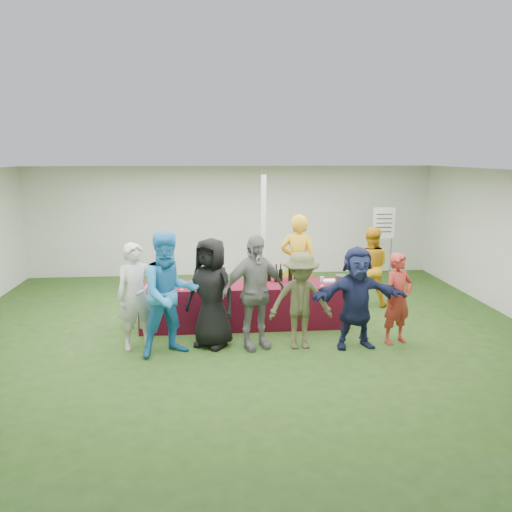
{
  "coord_description": "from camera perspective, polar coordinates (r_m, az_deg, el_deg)",
  "views": [
    {
      "loc": [
        -0.5,
        -8.31,
        2.98
      ],
      "look_at": [
        0.25,
        0.1,
        1.25
      ],
      "focal_mm": 35.0,
      "sensor_mm": 36.0,
      "label": 1
    }
  ],
  "objects": [
    {
      "name": "ground",
      "position": [
        8.84,
        -1.6,
        -8.13
      ],
      "size": [
        60.0,
        60.0,
        0.0
      ],
      "primitive_type": "plane",
      "color": "#284719",
      "rests_on": "ground"
    },
    {
      "name": "tent",
      "position": [
        9.7,
        0.87,
        1.9
      ],
      "size": [
        10.0,
        10.0,
        10.0
      ],
      "color": "white",
      "rests_on": "ground"
    },
    {
      "name": "serving_table",
      "position": [
        8.82,
        -1.3,
        -5.6
      ],
      "size": [
        3.6,
        0.8,
        0.75
      ],
      "primitive_type": "cube",
      "color": "#570C1B",
      "rests_on": "ground"
    },
    {
      "name": "wine_bottles",
      "position": [
        8.88,
        2.66,
        -2.17
      ],
      "size": [
        0.67,
        0.16,
        0.32
      ],
      "color": "black",
      "rests_on": "serving_table"
    },
    {
      "name": "wine_glasses",
      "position": [
        8.42,
        -3.98,
        -3.03
      ],
      "size": [
        2.75,
        0.14,
        0.16
      ],
      "color": "silver",
      "rests_on": "serving_table"
    },
    {
      "name": "water_bottle",
      "position": [
        8.77,
        -0.48,
        -2.44
      ],
      "size": [
        0.07,
        0.07,
        0.23
      ],
      "color": "silver",
      "rests_on": "serving_table"
    },
    {
      "name": "bar_towel",
      "position": [
        8.99,
        8.44,
        -2.82
      ],
      "size": [
        0.25,
        0.18,
        0.03
      ],
      "primitive_type": "cube",
      "color": "white",
      "rests_on": "serving_table"
    },
    {
      "name": "dump_bucket",
      "position": [
        8.75,
        9.73,
        -2.75
      ],
      "size": [
        0.22,
        0.22,
        0.18
      ],
      "primitive_type": "cylinder",
      "color": "slate",
      "rests_on": "serving_table"
    },
    {
      "name": "wine_list_sign",
      "position": [
        11.68,
        14.38,
        3.02
      ],
      "size": [
        0.5,
        0.03,
        1.8
      ],
      "color": "slate",
      "rests_on": "ground"
    },
    {
      "name": "staff_pourer",
      "position": [
        9.44,
        4.83,
        -0.9
      ],
      "size": [
        0.8,
        0.65,
        1.89
      ],
      "primitive_type": "imported",
      "rotation": [
        0.0,
        0.0,
        2.81
      ],
      "color": "gold",
      "rests_on": "ground"
    },
    {
      "name": "staff_back",
      "position": [
        10.16,
        12.89,
        -1.18
      ],
      "size": [
        0.9,
        0.79,
        1.58
      ],
      "primitive_type": "imported",
      "rotation": [
        0.0,
        0.0,
        2.86
      ],
      "color": "orange",
      "rests_on": "ground"
    },
    {
      "name": "customer_0",
      "position": [
        7.9,
        -13.51,
        -4.5
      ],
      "size": [
        0.71,
        0.58,
        1.67
      ],
      "primitive_type": "imported",
      "rotation": [
        0.0,
        0.0,
        0.35
      ],
      "color": "silver",
      "rests_on": "ground"
    },
    {
      "name": "customer_1",
      "position": [
        7.54,
        -9.85,
        -4.3
      ],
      "size": [
        1.12,
        1.01,
        1.88
      ],
      "primitive_type": "imported",
      "rotation": [
        0.0,
        0.0,
        0.41
      ],
      "color": "#2582CA",
      "rests_on": "ground"
    },
    {
      "name": "customer_2",
      "position": [
        7.79,
        -5.15,
        -4.21
      ],
      "size": [
        1.01,
        0.92,
        1.73
      ],
      "primitive_type": "imported",
      "rotation": [
        0.0,
        0.0,
        -0.57
      ],
      "color": "black",
      "rests_on": "ground"
    },
    {
      "name": "customer_3",
      "position": [
        7.69,
        -0.19,
        -4.15
      ],
      "size": [
        1.13,
        0.77,
        1.79
      ],
      "primitive_type": "imported",
      "rotation": [
        0.0,
        0.0,
        0.35
      ],
      "color": "slate",
      "rests_on": "ground"
    },
    {
      "name": "customer_4",
      "position": [
        7.74,
        5.13,
        -5.11
      ],
      "size": [
        0.99,
        0.58,
        1.52
      ],
      "primitive_type": "imported",
      "rotation": [
        0.0,
        0.0,
        0.02
      ],
      "color": "#48482A",
      "rests_on": "ground"
    },
    {
      "name": "customer_5",
      "position": [
        7.88,
        11.42,
        -4.69
      ],
      "size": [
        1.51,
        0.55,
        1.61
      ],
      "primitive_type": "imported",
      "rotation": [
        0.0,
        0.0,
        0.05
      ],
      "color": "#191F43",
      "rests_on": "ground"
    },
    {
      "name": "customer_6",
      "position": [
        8.24,
        15.9,
        -4.71
      ],
      "size": [
        0.63,
        0.53,
        1.46
      ],
      "primitive_type": "imported",
      "rotation": [
        0.0,
        0.0,
        0.4
      ],
      "color": "#A72B24",
      "rests_on": "ground"
    }
  ]
}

